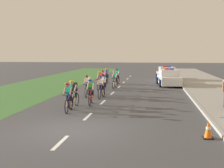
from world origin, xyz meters
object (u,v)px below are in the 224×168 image
Objects in this scene: cyclist_sixth at (104,84)px; cyclist_ninth at (115,79)px; traffic_cone_near at (208,130)px; cyclist_fifth at (87,85)px; cyclist_eighth at (104,78)px; cyclist_second at (74,93)px; cyclist_third at (91,91)px; police_car_nearest at (169,78)px; police_car_second at (167,74)px; cyclist_lead at (69,97)px; cyclist_fourth at (101,86)px; cyclist_eleventh at (117,76)px; cyclist_seventh at (100,80)px; cyclist_tenth at (107,76)px.

cyclist_ninth is (0.29, 3.83, 0.00)m from cyclist_sixth.
cyclist_sixth is 11.12m from traffic_cone_near.
cyclist_fifth is 1.00× the size of cyclist_ninth.
cyclist_sixth is 1.00× the size of cyclist_eighth.
cyclist_second and cyclist_ninth have the same top height.
cyclist_third reaches higher than traffic_cone_near.
police_car_nearest is at bearing 91.99° from traffic_cone_near.
cyclist_third is 7.73m from cyclist_ninth.
cyclist_second is at bearing -130.67° from cyclist_third.
cyclist_sixth is 0.38× the size of police_car_second.
police_car_nearest is at bearing 53.15° from cyclist_fifth.
cyclist_lead is 1.00× the size of cyclist_eighth.
cyclist_fourth is 1.34m from cyclist_sixth.
cyclist_lead and cyclist_third have the same top height.
cyclist_eleventh is (0.82, 12.93, 0.00)m from cyclist_lead.
cyclist_seventh is at bearing -144.40° from police_car_nearest.
cyclist_fifth reaches higher than traffic_cone_near.
traffic_cone_near is (5.51, -5.77, -0.48)m from cyclist_third.
police_car_nearest reaches higher than cyclist_tenth.
cyclist_third is 2.69× the size of traffic_cone_near.
traffic_cone_near is at bearing -63.39° from cyclist_seventh.
police_car_second reaches higher than cyclist_tenth.
cyclist_lead is 18.74m from police_car_second.
cyclist_fifth is 10.87m from traffic_cone_near.
cyclist_fourth is at bearing -21.98° from cyclist_fifth.
cyclist_second is 11.80m from cyclist_eleventh.
cyclist_lead is at bearing -87.55° from cyclist_fifth.
police_car_second is at bearing 60.37° from cyclist_ninth.
cyclist_ninth reaches higher than traffic_cone_near.
cyclist_fourth and cyclist_ninth have the same top height.
cyclist_eighth is 1.00× the size of cyclist_tenth.
cyclist_fifth and cyclist_seventh have the same top height.
cyclist_tenth is 0.38× the size of police_car_second.
cyclist_fourth is 9.10m from cyclist_tenth.
cyclist_third is 0.38× the size of police_car_second.
traffic_cone_near is (5.47, -9.67, -0.48)m from cyclist_sixth.
police_car_nearest is (5.63, 12.84, -0.11)m from cyclist_lead.
cyclist_fourth is at bearing -92.11° from cyclist_ninth.
cyclist_second is at bearing -97.29° from cyclist_ninth.
police_car_nearest is at bearing 33.65° from cyclist_ninth.
cyclist_sixth is 2.93m from cyclist_seventh.
cyclist_ninth is at bearing 83.99° from cyclist_lead.
police_car_nearest reaches higher than cyclist_eleventh.
police_car_second reaches higher than cyclist_fourth.
cyclist_second is at bearing -116.03° from police_car_nearest.
cyclist_lead is 1.00× the size of cyclist_eleventh.
cyclist_lead is 14.02m from police_car_nearest.
police_car_nearest is (5.85, 7.80, -0.11)m from cyclist_fifth.
cyclist_lead is 0.38× the size of police_car_second.
cyclist_third and cyclist_seventh have the same top height.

